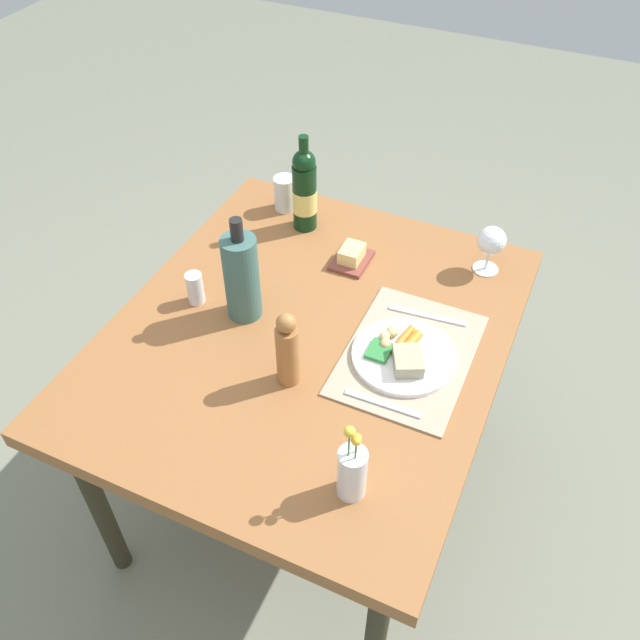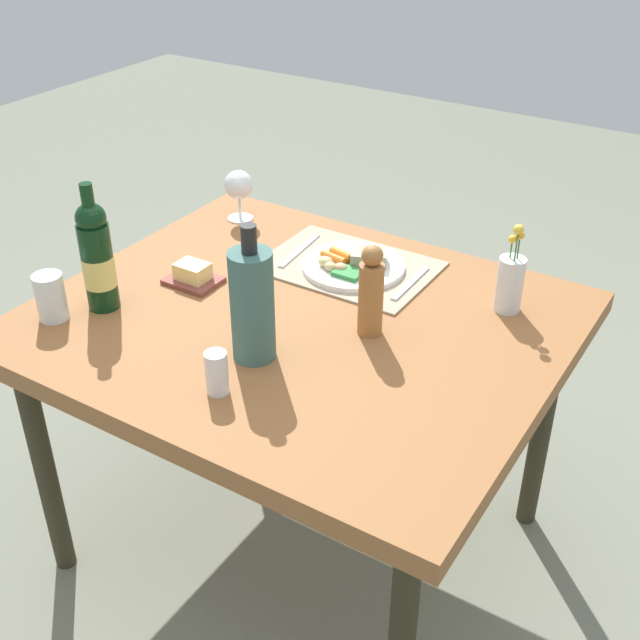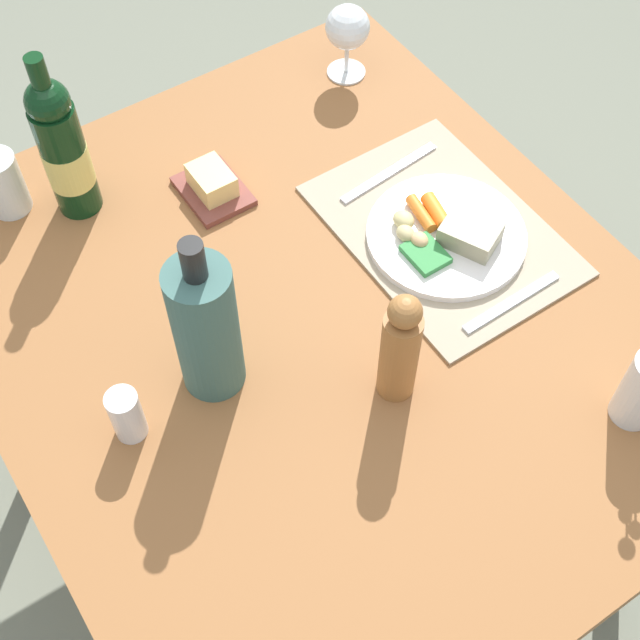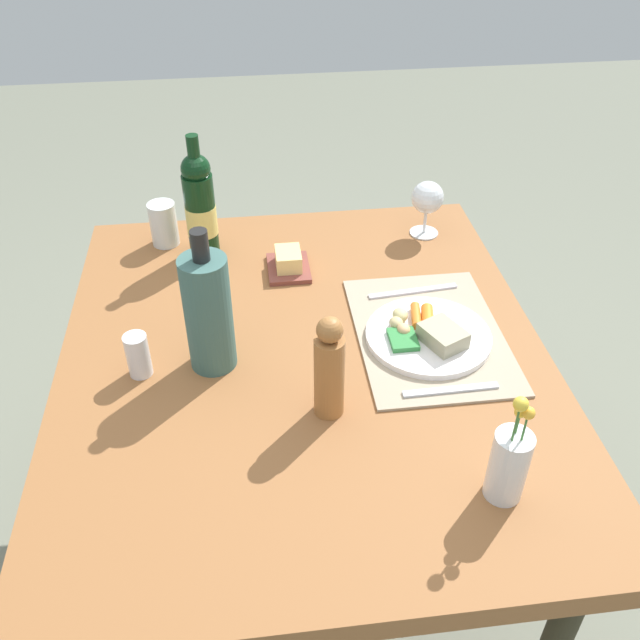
{
  "view_description": "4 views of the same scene",
  "coord_description": "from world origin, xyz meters",
  "px_view_note": "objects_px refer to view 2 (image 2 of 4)",
  "views": [
    {
      "loc": [
        -1.11,
        -0.54,
        1.98
      ],
      "look_at": [
        -0.01,
        -0.04,
        0.8
      ],
      "focal_mm": 37.46,
      "sensor_mm": 36.0,
      "label": 1
    },
    {
      "loc": [
        -0.89,
        1.33,
        1.71
      ],
      "look_at": [
        -0.09,
        0.06,
        0.78
      ],
      "focal_mm": 45.54,
      "sensor_mm": 36.0,
      "label": 2
    },
    {
      "loc": [
        -0.66,
        0.43,
        1.87
      ],
      "look_at": [
        -0.07,
        0.04,
        0.83
      ],
      "focal_mm": 49.74,
      "sensor_mm": 36.0,
      "label": 3
    },
    {
      "loc": [
        -1.07,
        0.1,
        1.65
      ],
      "look_at": [
        -0.02,
        -0.03,
        0.83
      ],
      "focal_mm": 38.49,
      "sensor_mm": 36.0,
      "label": 4
    }
  ],
  "objects_px": {
    "dining_table": "(300,341)",
    "cooler_bottle": "(252,304)",
    "dinner_plate": "(354,264)",
    "knife": "(300,250)",
    "wine_glass": "(239,186)",
    "fork": "(411,283)",
    "flower_vase": "(510,282)",
    "wine_bottle": "(97,257)",
    "butter_dish": "(193,275)",
    "salt_shaker": "(217,373)",
    "pepper_mill": "(371,292)",
    "water_tumbler": "(51,300)"
  },
  "relations": [
    {
      "from": "dinner_plate",
      "to": "pepper_mill",
      "type": "distance_m",
      "value": 0.3
    },
    {
      "from": "dinner_plate",
      "to": "water_tumbler",
      "type": "height_order",
      "value": "water_tumbler"
    },
    {
      "from": "salt_shaker",
      "to": "wine_bottle",
      "type": "distance_m",
      "value": 0.46
    },
    {
      "from": "fork",
      "to": "pepper_mill",
      "type": "distance_m",
      "value": 0.26
    },
    {
      "from": "dining_table",
      "to": "water_tumbler",
      "type": "relative_size",
      "value": 10.51
    },
    {
      "from": "dinner_plate",
      "to": "knife",
      "type": "bearing_deg",
      "value": -3.12
    },
    {
      "from": "pepper_mill",
      "to": "wine_bottle",
      "type": "distance_m",
      "value": 0.63
    },
    {
      "from": "flower_vase",
      "to": "pepper_mill",
      "type": "relative_size",
      "value": 1.03
    },
    {
      "from": "dining_table",
      "to": "wine_bottle",
      "type": "height_order",
      "value": "wine_bottle"
    },
    {
      "from": "flower_vase",
      "to": "dining_table",
      "type": "bearing_deg",
      "value": 36.01
    },
    {
      "from": "wine_glass",
      "to": "pepper_mill",
      "type": "bearing_deg",
      "value": 151.39
    },
    {
      "from": "fork",
      "to": "cooler_bottle",
      "type": "relative_size",
      "value": 0.62
    },
    {
      "from": "fork",
      "to": "salt_shaker",
      "type": "height_order",
      "value": "salt_shaker"
    },
    {
      "from": "knife",
      "to": "water_tumbler",
      "type": "distance_m",
      "value": 0.65
    },
    {
      "from": "wine_glass",
      "to": "pepper_mill",
      "type": "height_order",
      "value": "pepper_mill"
    },
    {
      "from": "flower_vase",
      "to": "salt_shaker",
      "type": "height_order",
      "value": "flower_vase"
    },
    {
      "from": "flower_vase",
      "to": "pepper_mill",
      "type": "bearing_deg",
      "value": 49.06
    },
    {
      "from": "knife",
      "to": "flower_vase",
      "type": "height_order",
      "value": "flower_vase"
    },
    {
      "from": "knife",
      "to": "butter_dish",
      "type": "height_order",
      "value": "butter_dish"
    },
    {
      "from": "wine_bottle",
      "to": "pepper_mill",
      "type": "bearing_deg",
      "value": -158.26
    },
    {
      "from": "fork",
      "to": "water_tumbler",
      "type": "xyz_separation_m",
      "value": [
        0.63,
        0.57,
        0.04
      ]
    },
    {
      "from": "dining_table",
      "to": "cooler_bottle",
      "type": "distance_m",
      "value": 0.27
    },
    {
      "from": "water_tumbler",
      "to": "wine_bottle",
      "type": "bearing_deg",
      "value": -120.98
    },
    {
      "from": "dining_table",
      "to": "knife",
      "type": "relative_size",
      "value": 5.59
    },
    {
      "from": "fork",
      "to": "pepper_mill",
      "type": "height_order",
      "value": "pepper_mill"
    },
    {
      "from": "dinner_plate",
      "to": "knife",
      "type": "xyz_separation_m",
      "value": [
        0.17,
        -0.01,
        -0.01
      ]
    },
    {
      "from": "cooler_bottle",
      "to": "wine_bottle",
      "type": "relative_size",
      "value": 0.99
    },
    {
      "from": "fork",
      "to": "flower_vase",
      "type": "bearing_deg",
      "value": -176.53
    },
    {
      "from": "dinner_plate",
      "to": "salt_shaker",
      "type": "height_order",
      "value": "salt_shaker"
    },
    {
      "from": "fork",
      "to": "wine_bottle",
      "type": "bearing_deg",
      "value": 38.58
    },
    {
      "from": "dinner_plate",
      "to": "wine_bottle",
      "type": "bearing_deg",
      "value": 48.73
    },
    {
      "from": "water_tumbler",
      "to": "pepper_mill",
      "type": "xyz_separation_m",
      "value": [
        -0.65,
        -0.33,
        0.05
      ]
    },
    {
      "from": "fork",
      "to": "wine_bottle",
      "type": "height_order",
      "value": "wine_bottle"
    },
    {
      "from": "dining_table",
      "to": "pepper_mill",
      "type": "relative_size",
      "value": 5.45
    },
    {
      "from": "fork",
      "to": "wine_glass",
      "type": "distance_m",
      "value": 0.61
    },
    {
      "from": "knife",
      "to": "flower_vase",
      "type": "distance_m",
      "value": 0.58
    },
    {
      "from": "dining_table",
      "to": "dinner_plate",
      "type": "relative_size",
      "value": 4.47
    },
    {
      "from": "cooler_bottle",
      "to": "wine_bottle",
      "type": "distance_m",
      "value": 0.42
    },
    {
      "from": "wine_glass",
      "to": "fork",
      "type": "bearing_deg",
      "value": 170.92
    },
    {
      "from": "salt_shaker",
      "to": "wine_bottle",
      "type": "height_order",
      "value": "wine_bottle"
    },
    {
      "from": "dinner_plate",
      "to": "pepper_mill",
      "type": "bearing_deg",
      "value": 127.15
    },
    {
      "from": "fork",
      "to": "wine_glass",
      "type": "relative_size",
      "value": 1.29
    },
    {
      "from": "salt_shaker",
      "to": "pepper_mill",
      "type": "height_order",
      "value": "pepper_mill"
    },
    {
      "from": "dinner_plate",
      "to": "knife",
      "type": "distance_m",
      "value": 0.17
    },
    {
      "from": "knife",
      "to": "pepper_mill",
      "type": "height_order",
      "value": "pepper_mill"
    },
    {
      "from": "butter_dish",
      "to": "salt_shaker",
      "type": "relative_size",
      "value": 1.39
    },
    {
      "from": "wine_bottle",
      "to": "dinner_plate",
      "type": "bearing_deg",
      "value": -131.27
    },
    {
      "from": "salt_shaker",
      "to": "fork",
      "type": "bearing_deg",
      "value": -102.48
    },
    {
      "from": "dining_table",
      "to": "cooler_bottle",
      "type": "xyz_separation_m",
      "value": [
        -0.01,
        0.18,
        0.19
      ]
    },
    {
      "from": "dining_table",
      "to": "cooler_bottle",
      "type": "relative_size",
      "value": 3.84
    }
  ]
}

